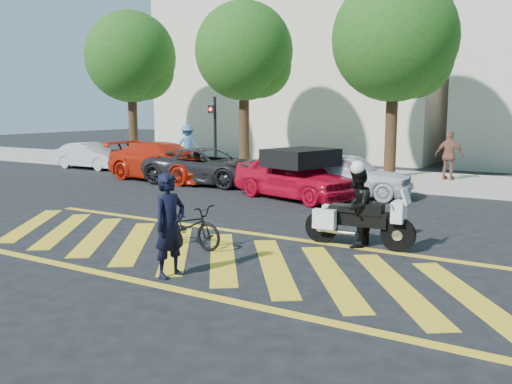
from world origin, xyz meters
The scene contains 19 objects.
ground centered at (0.00, 0.00, 0.00)m, with size 90.00×90.00×0.00m, color black.
sidewalk centered at (0.00, 12.00, 0.07)m, with size 60.00×5.00×0.15m, color #9E998E.
crosswalk centered at (-0.04, 0.00, 0.00)m, with size 12.33×4.00×0.01m.
building_left centered at (-8.00, 21.00, 5.00)m, with size 16.00×8.00×10.00m, color beige.
tree_far_left centered at (-12.87, 12.06, 5.05)m, with size 4.40×4.40×7.41m.
tree_left centered at (-6.37, 12.06, 4.99)m, with size 4.20×4.20×7.26m.
tree_center centered at (0.13, 12.06, 5.10)m, with size 4.60×4.60×7.56m.
signal_pole centered at (-6.50, 9.74, 1.92)m, with size 0.28×0.43×3.20m.
officer_bike centered at (0.44, -1.43, 0.86)m, with size 0.63×0.41×1.73m, color black.
bicycle centered at (-0.50, 0.24, 0.44)m, with size 0.58×1.66×0.87m, color black.
police_motorcycle centered at (2.39, 2.00, 0.54)m, with size 2.25×0.73×0.99m.
officer_moto centered at (2.38, 2.00, 0.80)m, with size 0.78×0.61×1.60m, color black.
red_convertible centered at (-1.32, 6.54, 0.70)m, with size 1.65×4.11×1.40m, color red.
parked_far_left centered at (-13.00, 9.20, 0.59)m, with size 1.25×3.59×1.18m, color #A6A9AD.
parked_left centered at (-7.47, 7.81, 0.73)m, with size 2.04×5.02×1.46m, color #B91F0B.
parked_mid_left centered at (-5.50, 7.80, 0.65)m, with size 2.16×4.68×1.30m, color black.
parked_mid_right centered at (-0.10, 7.80, 0.70)m, with size 1.65×4.09×1.39m, color silver.
pedestrian_left centered at (-9.36, 11.65, 1.07)m, with size 1.19×0.68×1.84m, color teal.
pedestrian_right centered at (2.08, 12.38, 1.04)m, with size 1.05×0.44×1.79m, color #905541.
Camera 1 is at (6.07, -8.14, 2.77)m, focal length 38.00 mm.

